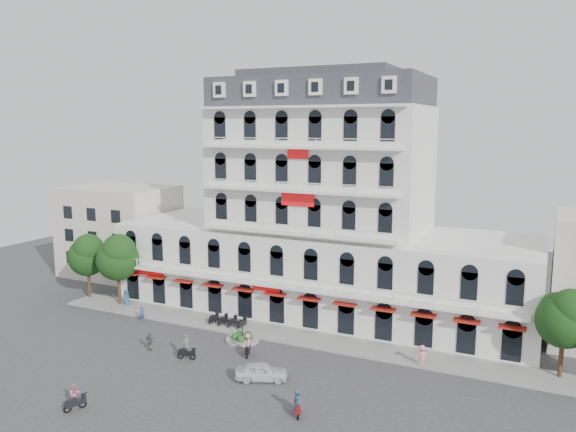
# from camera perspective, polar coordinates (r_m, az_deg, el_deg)

# --- Properties ---
(ground) EXTENTS (120.00, 120.00, 0.00)m
(ground) POSITION_cam_1_polar(r_m,az_deg,el_deg) (48.20, -5.10, -15.50)
(ground) COLOR #38383A
(ground) RESTS_ON ground
(sidewalk) EXTENTS (53.00, 4.00, 0.16)m
(sidewalk) POSITION_cam_1_polar(r_m,az_deg,el_deg) (55.49, -0.31, -11.96)
(sidewalk) COLOR gray
(sidewalk) RESTS_ON ground
(main_building) EXTENTS (45.00, 15.00, 25.80)m
(main_building) POSITION_cam_1_polar(r_m,az_deg,el_deg) (60.84, 3.34, -0.41)
(main_building) COLOR silver
(main_building) RESTS_ON ground
(flank_building_west) EXTENTS (14.00, 10.00, 12.00)m
(flank_building_west) POSITION_cam_1_polar(r_m,az_deg,el_deg) (79.15, -16.71, -1.46)
(flank_building_west) COLOR beige
(flank_building_west) RESTS_ON ground
(traffic_island) EXTENTS (3.20, 3.20, 1.60)m
(traffic_island) POSITION_cam_1_polar(r_m,az_deg,el_deg) (54.26, -4.64, -12.29)
(traffic_island) COLOR gray
(traffic_island) RESTS_ON ground
(parked_scooter_row) EXTENTS (4.40, 1.80, 1.10)m
(parked_scooter_row) POSITION_cam_1_polar(r_m,az_deg,el_deg) (58.20, -6.15, -11.07)
(parked_scooter_row) COLOR black
(parked_scooter_row) RESTS_ON ground
(tree_west_outer) EXTENTS (4.50, 4.48, 7.76)m
(tree_west_outer) POSITION_cam_1_polar(r_m,az_deg,el_deg) (69.43, -19.69, -3.62)
(tree_west_outer) COLOR #382314
(tree_west_outer) RESTS_ON ground
(tree_west_inner) EXTENTS (4.76, 4.76, 8.25)m
(tree_west_inner) POSITION_cam_1_polar(r_m,az_deg,el_deg) (65.61, -16.91, -3.90)
(tree_west_inner) COLOR #382314
(tree_west_inner) RESTS_ON ground
(tree_east_inner) EXTENTS (4.40, 4.37, 7.57)m
(tree_east_inner) POSITION_cam_1_polar(r_m,az_deg,el_deg) (49.97, 26.33, -9.13)
(tree_east_inner) COLOR #382314
(tree_east_inner) RESTS_ON ground
(parked_car) EXTENTS (4.51, 3.24, 1.43)m
(parked_car) POSITION_cam_1_polar(r_m,az_deg,el_deg) (46.42, -2.72, -15.51)
(parked_car) COLOR silver
(parked_car) RESTS_ON ground
(rider_west) EXTENTS (1.67, 0.73, 2.27)m
(rider_west) POSITION_cam_1_polar(r_m,az_deg,el_deg) (50.71, -10.29, -13.04)
(rider_west) COLOR black
(rider_west) RESTS_ON ground
(rider_southwest) EXTENTS (0.91, 1.61, 2.01)m
(rider_southwest) POSITION_cam_1_polar(r_m,az_deg,el_deg) (44.60, -20.85, -16.80)
(rider_southwest) COLOR black
(rider_southwest) RESTS_ON ground
(rider_east) EXTENTS (1.04, 1.54, 1.98)m
(rider_east) POSITION_cam_1_polar(r_m,az_deg,el_deg) (41.30, 0.95, -18.43)
(rider_east) COLOR maroon
(rider_east) RESTS_ON ground
(rider_center) EXTENTS (0.95, 1.62, 2.08)m
(rider_center) POSITION_cam_1_polar(r_m,az_deg,el_deg) (50.70, -4.11, -12.86)
(rider_center) COLOR black
(rider_center) RESTS_ON ground
(pedestrian_left) EXTENTS (0.96, 0.65, 1.89)m
(pedestrian_left) POSITION_cam_1_polar(r_m,az_deg,el_deg) (66.22, -16.09, -7.99)
(pedestrian_left) COLOR #255471
(pedestrian_left) RESTS_ON ground
(pedestrian_mid) EXTENTS (1.06, 0.53, 1.75)m
(pedestrian_mid) POSITION_cam_1_polar(r_m,az_deg,el_deg) (53.26, -13.86, -12.25)
(pedestrian_mid) COLOR #54555C
(pedestrian_mid) RESTS_ON ground
(pedestrian_right) EXTENTS (1.39, 1.26, 1.87)m
(pedestrian_right) POSITION_cam_1_polar(r_m,az_deg,el_deg) (49.90, 13.45, -13.66)
(pedestrian_right) COLOR pink
(pedestrian_right) RESTS_ON ground
(pedestrian_far) EXTENTS (0.63, 0.68, 1.55)m
(pedestrian_far) POSITION_cam_1_polar(r_m,az_deg,el_deg) (60.96, -14.62, -9.60)
(pedestrian_far) COLOR navy
(pedestrian_far) RESTS_ON ground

